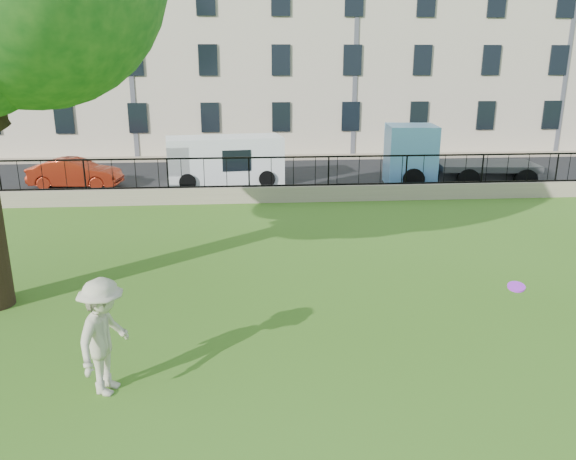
{
  "coord_description": "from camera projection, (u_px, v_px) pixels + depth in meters",
  "views": [
    {
      "loc": [
        -0.23,
        -8.72,
        5.1
      ],
      "look_at": [
        0.77,
        3.5,
        1.42
      ],
      "focal_mm": 35.0,
      "sensor_mm": 36.0,
      "label": 1
    }
  ],
  "objects": [
    {
      "name": "ground",
      "position": [
        260.0,
        366.0,
        9.81
      ],
      "size": [
        120.0,
        120.0,
        0.0
      ],
      "primitive_type": "plane",
      "color": "#3C6A19",
      "rests_on": "ground"
    },
    {
      "name": "retaining_wall",
      "position": [
        249.0,
        194.0,
        21.18
      ],
      "size": [
        50.0,
        0.4,
        0.6
      ],
      "primitive_type": "cube",
      "color": "gray",
      "rests_on": "ground"
    },
    {
      "name": "iron_railing",
      "position": [
        249.0,
        172.0,
        20.94
      ],
      "size": [
        50.0,
        0.05,
        1.13
      ],
      "color": "black",
      "rests_on": "retaining_wall"
    },
    {
      "name": "street",
      "position": [
        248.0,
        178.0,
        25.75
      ],
      "size": [
        60.0,
        9.0,
        0.01
      ],
      "primitive_type": "cube",
      "color": "black",
      "rests_on": "ground"
    },
    {
      "name": "sidewalk",
      "position": [
        247.0,
        158.0,
        30.7
      ],
      "size": [
        60.0,
        1.4,
        0.12
      ],
      "primitive_type": "cube",
      "color": "gray",
      "rests_on": "ground"
    },
    {
      "name": "building_row",
      "position": [
        243.0,
        31.0,
        34.14
      ],
      "size": [
        56.4,
        10.4,
        13.8
      ],
      "color": "#C4B19C",
      "rests_on": "ground"
    },
    {
      "name": "man",
      "position": [
        104.0,
        337.0,
        8.81
      ],
      "size": [
        1.05,
        1.4,
        1.93
      ],
      "primitive_type": "imported",
      "rotation": [
        0.0,
        0.0,
        1.28
      ],
      "color": "#B9B096",
      "rests_on": "ground"
    },
    {
      "name": "frisbee",
      "position": [
        516.0,
        287.0,
        8.77
      ],
      "size": [
        0.34,
        0.33,
        0.12
      ],
      "primitive_type": "cylinder",
      "rotation": [
        0.21,
        -0.14,
        0.25
      ],
      "color": "#AF29E9"
    },
    {
      "name": "red_sedan",
      "position": [
        75.0,
        173.0,
        23.55
      ],
      "size": [
        3.85,
        1.67,
        1.23
      ],
      "primitive_type": "imported",
      "rotation": [
        0.0,
        0.0,
        1.47
      ],
      "color": "#A82B14",
      "rests_on": "street"
    },
    {
      "name": "white_van",
      "position": [
        225.0,
        161.0,
        24.14
      ],
      "size": [
        5.08,
        2.51,
        2.05
      ],
      "primitive_type": "cube",
      "rotation": [
        0.0,
        0.0,
        0.13
      ],
      "color": "white",
      "rests_on": "street"
    },
    {
      "name": "blue_truck",
      "position": [
        458.0,
        156.0,
        23.89
      ],
      "size": [
        6.29,
        2.81,
        2.56
      ],
      "primitive_type": "cube",
      "rotation": [
        0.0,
        0.0,
        -0.11
      ],
      "color": "#5FA1E0",
      "rests_on": "street"
    }
  ]
}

